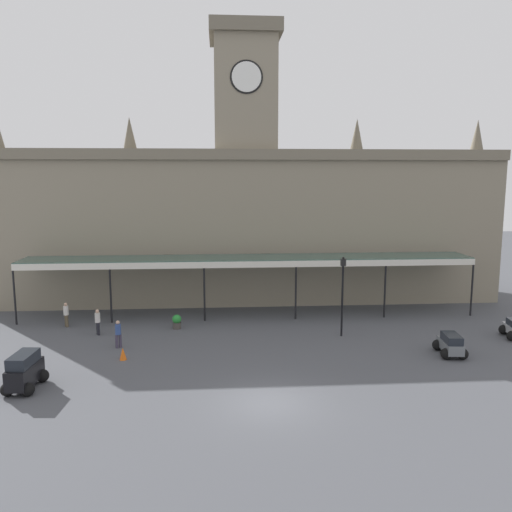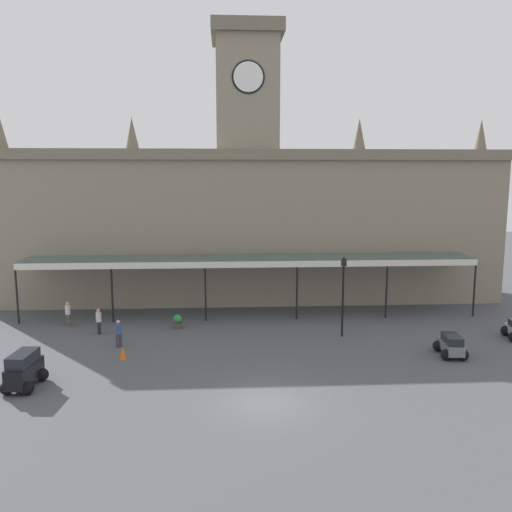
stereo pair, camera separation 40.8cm
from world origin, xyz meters
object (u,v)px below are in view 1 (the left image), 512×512
(car_grey_estate, at_px, (450,345))
(pedestrian_near_entrance, at_px, (66,314))
(planter_forecourt_centre, at_px, (177,322))
(pedestrian_crossing_forecourt, at_px, (98,321))
(victorian_lamppost, at_px, (343,287))
(car_black_van, at_px, (25,373))
(pedestrian_beside_cars, at_px, (118,333))
(traffic_cone, at_px, (123,354))

(car_grey_estate, relative_size, pedestrian_near_entrance, 1.40)
(planter_forecourt_centre, bearing_deg, pedestrian_near_entrance, 172.34)
(pedestrian_crossing_forecourt, height_order, victorian_lamppost, victorian_lamppost)
(car_black_van, distance_m, car_grey_estate, 22.73)
(car_black_van, height_order, pedestrian_crossing_forecourt, car_black_van)
(pedestrian_near_entrance, relative_size, pedestrian_crossing_forecourt, 1.00)
(car_black_van, distance_m, victorian_lamppost, 18.73)
(pedestrian_beside_cars, distance_m, traffic_cone, 2.27)
(car_black_van, distance_m, pedestrian_crossing_forecourt, 8.71)
(pedestrian_crossing_forecourt, distance_m, planter_forecourt_centre, 5.08)
(pedestrian_crossing_forecourt, relative_size, victorian_lamppost, 0.33)
(car_grey_estate, bearing_deg, planter_forecourt_centre, 158.37)
(pedestrian_beside_cars, xyz_separation_m, victorian_lamppost, (13.81, 1.32, 2.27))
(pedestrian_beside_cars, bearing_deg, traffic_cone, -73.31)
(pedestrian_crossing_forecourt, xyz_separation_m, victorian_lamppost, (15.62, -1.41, 2.27))
(pedestrian_beside_cars, relative_size, planter_forecourt_centre, 1.74)
(car_black_van, relative_size, car_grey_estate, 1.06)
(car_black_van, height_order, victorian_lamppost, victorian_lamppost)
(car_grey_estate, xyz_separation_m, pedestrian_beside_cars, (-19.17, 2.66, 0.34))
(pedestrian_beside_cars, distance_m, pedestrian_crossing_forecourt, 3.27)
(traffic_cone, bearing_deg, planter_forecourt_centre, 66.39)
(traffic_cone, bearing_deg, pedestrian_near_entrance, 126.21)
(pedestrian_beside_cars, xyz_separation_m, pedestrian_crossing_forecourt, (-1.81, 2.73, 0.00))
(victorian_lamppost, distance_m, planter_forecourt_centre, 11.23)
(car_black_van, xyz_separation_m, pedestrian_near_entrance, (-1.02, 10.54, 0.10))
(car_grey_estate, height_order, pedestrian_near_entrance, pedestrian_near_entrance)
(planter_forecourt_centre, bearing_deg, car_grey_estate, -21.63)
(pedestrian_near_entrance, distance_m, traffic_cone, 8.46)
(pedestrian_near_entrance, bearing_deg, pedestrian_beside_cars, -47.19)
(car_black_van, bearing_deg, pedestrian_near_entrance, 95.53)
(pedestrian_crossing_forecourt, relative_size, traffic_cone, 2.37)
(car_black_van, height_order, pedestrian_beside_cars, car_black_van)
(car_grey_estate, relative_size, planter_forecourt_centre, 2.43)
(car_black_van, bearing_deg, pedestrian_beside_cars, 60.34)
(pedestrian_crossing_forecourt, bearing_deg, planter_forecourt_centre, 10.90)
(car_grey_estate, xyz_separation_m, planter_forecourt_centre, (-16.01, 6.35, -0.07))
(car_grey_estate, distance_m, victorian_lamppost, 7.17)
(traffic_cone, bearing_deg, car_grey_estate, -1.71)
(car_black_van, height_order, planter_forecourt_centre, car_black_van)
(pedestrian_near_entrance, bearing_deg, car_grey_estate, -17.37)
(car_grey_estate, xyz_separation_m, traffic_cone, (-18.54, 0.55, -0.21))
(car_black_van, distance_m, planter_forecourt_centre, 11.54)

